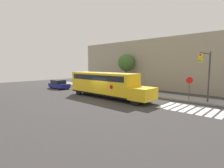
{
  "coord_description": "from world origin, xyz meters",
  "views": [
    {
      "loc": [
        14.93,
        -14.26,
        4.01
      ],
      "look_at": [
        0.4,
        1.32,
        1.68
      ],
      "focal_mm": 28.0,
      "sensor_mm": 36.0,
      "label": 1
    }
  ],
  "objects_px": {
    "traffic_light": "(206,70)",
    "tree_near_sidewalk": "(126,63)",
    "parked_car": "(59,84)",
    "stop_sign": "(189,85)",
    "school_bus": "(106,83)"
  },
  "relations": [
    {
      "from": "parked_car",
      "to": "tree_near_sidewalk",
      "type": "bearing_deg",
      "value": 47.81
    },
    {
      "from": "parked_car",
      "to": "stop_sign",
      "type": "xyz_separation_m",
      "value": [
        20.12,
        4.21,
        1.08
      ]
    },
    {
      "from": "traffic_light",
      "to": "tree_near_sidewalk",
      "type": "height_order",
      "value": "tree_near_sidewalk"
    },
    {
      "from": "parked_car",
      "to": "traffic_light",
      "type": "bearing_deg",
      "value": 8.87
    },
    {
      "from": "stop_sign",
      "to": "parked_car",
      "type": "bearing_deg",
      "value": -168.18
    },
    {
      "from": "school_bus",
      "to": "tree_near_sidewalk",
      "type": "height_order",
      "value": "tree_near_sidewalk"
    },
    {
      "from": "stop_sign",
      "to": "traffic_light",
      "type": "distance_m",
      "value": 2.64
    },
    {
      "from": "traffic_light",
      "to": "tree_near_sidewalk",
      "type": "xyz_separation_m",
      "value": [
        -14.12,
        5.2,
        0.82
      ]
    },
    {
      "from": "parked_car",
      "to": "stop_sign",
      "type": "bearing_deg",
      "value": 11.82
    },
    {
      "from": "tree_near_sidewalk",
      "to": "traffic_light",
      "type": "bearing_deg",
      "value": -20.22
    },
    {
      "from": "school_bus",
      "to": "stop_sign",
      "type": "relative_size",
      "value": 4.33
    },
    {
      "from": "stop_sign",
      "to": "tree_near_sidewalk",
      "type": "distance_m",
      "value": 13.31
    },
    {
      "from": "traffic_light",
      "to": "tree_near_sidewalk",
      "type": "bearing_deg",
      "value": 159.78
    },
    {
      "from": "school_bus",
      "to": "parked_car",
      "type": "xyz_separation_m",
      "value": [
        -11.72,
        0.41,
        -1.03
      ]
    },
    {
      "from": "school_bus",
      "to": "tree_near_sidewalk",
      "type": "relative_size",
      "value": 1.99
    }
  ]
}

